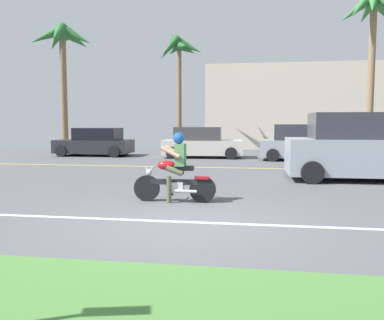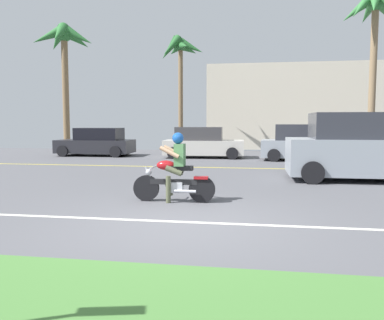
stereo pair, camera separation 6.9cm
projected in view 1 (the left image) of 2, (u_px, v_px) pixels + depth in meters
ground at (206, 194)px, 9.95m from camera, size 56.00×30.00×0.04m
lane_line_near at (185, 222)px, 7.06m from camera, size 50.40×0.12×0.01m
lane_line_far at (224, 168)px, 15.43m from camera, size 50.40×0.12×0.01m
motorcyclist at (175, 173)px, 8.80m from camera, size 1.80×0.59×1.50m
suv_nearby at (363, 148)px, 12.12m from camera, size 4.53×2.32×1.99m
parked_car_0 at (95, 143)px, 20.88m from camera, size 3.82×1.94×1.42m
parked_car_1 at (201, 143)px, 19.79m from camera, size 3.90×2.02×1.48m
parked_car_2 at (305, 144)px, 18.29m from camera, size 4.17×2.03×1.62m
palm_tree_0 at (179, 55)px, 22.75m from camera, size 2.75×2.69×6.53m
palm_tree_1 at (63, 45)px, 24.24m from camera, size 3.77×3.77×7.57m
palm_tree_2 at (373, 16)px, 19.66m from camera, size 3.42×3.44×8.11m
building_far at (346, 107)px, 26.33m from camera, size 17.85×4.00×5.34m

